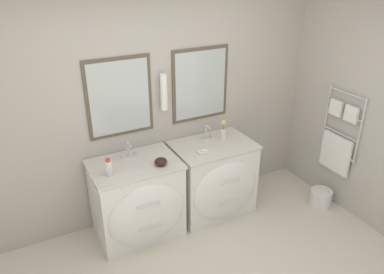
# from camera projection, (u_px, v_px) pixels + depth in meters

# --- Properties ---
(wall_back) EXTENTS (5.54, 0.16, 2.60)m
(wall_back) POSITION_uv_depth(u_px,v_px,m) (153.00, 106.00, 4.02)
(wall_back) COLOR #B2ADA3
(wall_back) RESTS_ON ground_plane
(wall_right) EXTENTS (0.13, 3.53, 2.60)m
(wall_right) POSITION_uv_depth(u_px,v_px,m) (355.00, 104.00, 4.10)
(wall_right) COLOR #B2ADA3
(wall_right) RESTS_ON ground_plane
(vanity_left) EXTENTS (0.90, 0.70, 0.86)m
(vanity_left) POSITION_uv_depth(u_px,v_px,m) (138.00, 200.00, 3.93)
(vanity_left) COLOR white
(vanity_left) RESTS_ON ground_plane
(vanity_right) EXTENTS (0.90, 0.70, 0.86)m
(vanity_right) POSITION_uv_depth(u_px,v_px,m) (214.00, 179.00, 4.32)
(vanity_right) COLOR white
(vanity_right) RESTS_ON ground_plane
(faucet_left) EXTENTS (0.17, 0.11, 0.17)m
(faucet_left) POSITION_uv_depth(u_px,v_px,m) (129.00, 150.00, 3.87)
(faucet_left) COLOR silver
(faucet_left) RESTS_ON vanity_left
(faucet_right) EXTENTS (0.17, 0.11, 0.17)m
(faucet_right) POSITION_uv_depth(u_px,v_px,m) (206.00, 133.00, 4.26)
(faucet_right) COLOR silver
(faucet_right) RESTS_ON vanity_right
(toiletry_bottle) EXTENTS (0.07, 0.07, 0.18)m
(toiletry_bottle) POSITION_uv_depth(u_px,v_px,m) (109.00, 168.00, 3.54)
(toiletry_bottle) COLOR silver
(toiletry_bottle) RESTS_ON vanity_left
(amenity_bowl) EXTENTS (0.13, 0.13, 0.08)m
(amenity_bowl) POSITION_uv_depth(u_px,v_px,m) (161.00, 162.00, 3.74)
(amenity_bowl) COLOR black
(amenity_bowl) RESTS_ON vanity_left
(flower_vase) EXTENTS (0.06, 0.06, 0.23)m
(flower_vase) POSITION_uv_depth(u_px,v_px,m) (223.00, 131.00, 4.26)
(flower_vase) COLOR silver
(flower_vase) RESTS_ON vanity_right
(soap_dish) EXTENTS (0.12, 0.08, 0.04)m
(soap_dish) POSITION_uv_depth(u_px,v_px,m) (203.00, 152.00, 3.97)
(soap_dish) COLOR white
(soap_dish) RESTS_ON vanity_right
(waste_bin) EXTENTS (0.26, 0.26, 0.21)m
(waste_bin) POSITION_uv_depth(u_px,v_px,m) (321.00, 197.00, 4.55)
(waste_bin) COLOR silver
(waste_bin) RESTS_ON ground_plane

